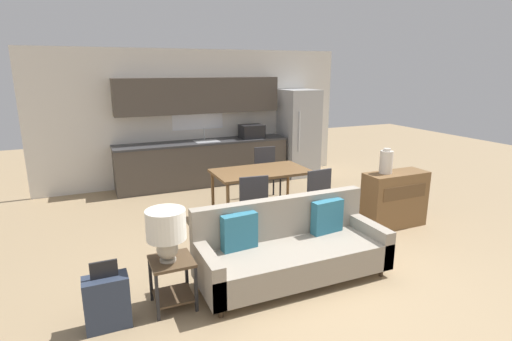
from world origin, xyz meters
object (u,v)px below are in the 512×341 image
credenza (394,199)px  dining_chair_near_right (314,196)px  side_table (172,275)px  dining_chair_far_right (267,171)px  refrigerator (299,133)px  table_lamp (166,229)px  couch (290,249)px  dining_chair_near_left (251,204)px  vase (386,162)px  suitcase (107,302)px  dining_table (261,174)px

credenza → dining_chair_near_right: size_ratio=1.05×
side_table → dining_chair_far_right: 3.64m
side_table → dining_chair_near_right: size_ratio=0.54×
refrigerator → table_lamp: size_ratio=3.61×
couch → dining_chair_near_left: (0.02, 1.17, 0.17)m
vase → table_lamp: bearing=-166.5°
dining_chair_near_left → dining_chair_near_right: bearing=-176.2°
dining_chair_near_left → side_table: bearing=48.0°
table_lamp → suitcase: size_ratio=0.79×
credenza → vase: bearing=167.0°
dining_table → suitcase: dining_table is taller
dining_chair_far_right → suitcase: 4.14m
couch → credenza: (2.17, 0.72, 0.08)m
dining_table → side_table: (-1.86, -1.97, -0.35)m
refrigerator → couch: 4.65m
dining_chair_far_right → dining_chair_near_right: size_ratio=1.00×
vase → dining_chair_far_right: vase is taller
table_lamp → dining_chair_near_left: (1.40, 1.21, -0.32)m
vase → side_table: bearing=-166.4°
side_table → vase: vase is taller
side_table → table_lamp: 0.50m
credenza → suitcase: bearing=-168.3°
refrigerator → side_table: bearing=-132.7°
side_table → credenza: (3.51, 0.77, 0.08)m
couch → dining_chair_near_right: (1.00, 1.12, 0.17)m
dining_chair_near_right → vase: bearing=156.4°
credenza → suitcase: size_ratio=1.47×
side_table → dining_chair_near_left: bearing=41.4°
refrigerator → suitcase: 6.00m
suitcase → dining_chair_far_right: bearing=44.0°
dining_table → dining_chair_near_left: 0.93m
couch → suitcase: couch is taller
credenza → dining_chair_far_right: dining_chair_far_right is taller
table_lamp → dining_chair_near_right: 2.67m
vase → dining_chair_near_right: vase is taller
dining_table → table_lamp: table_lamp is taller
table_lamp → vase: (3.37, 0.81, 0.17)m
refrigerator → table_lamp: 5.48m
couch → dining_chair_near_right: dining_chair_near_right is taller
dining_table → couch: bearing=-104.9°
suitcase → couch: bearing=3.9°
dining_table → dining_chair_far_right: dining_chair_far_right is taller
side_table → suitcase: suitcase is taller
refrigerator → couch: refrigerator is taller
credenza → dining_table: bearing=143.8°
table_lamp → side_table: bearing=4.4°
side_table → dining_table: bearing=46.7°
dining_chair_near_right → suitcase: dining_chair_near_right is taller
refrigerator → couch: size_ratio=0.88×
credenza → dining_chair_far_right: (-1.17, 2.01, 0.09)m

